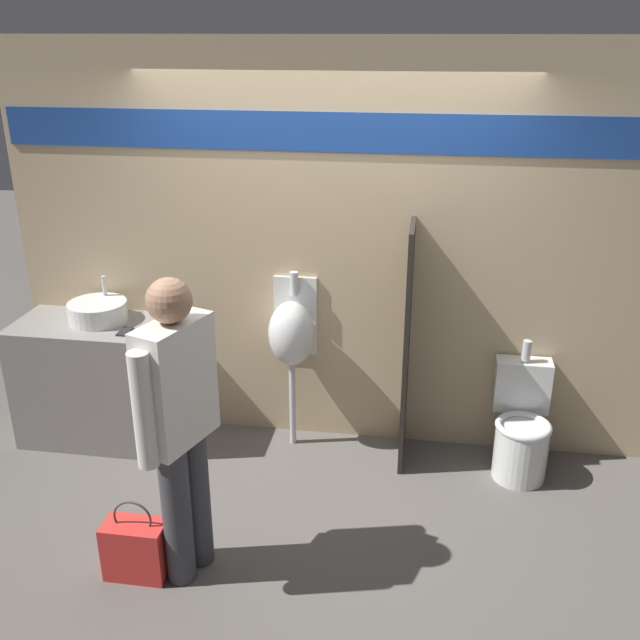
% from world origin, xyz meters
% --- Properties ---
extents(ground_plane, '(16.00, 16.00, 0.00)m').
position_xyz_m(ground_plane, '(0.00, 0.00, 0.00)').
color(ground_plane, '#5B5651').
extents(display_wall, '(4.36, 0.07, 2.70)m').
position_xyz_m(display_wall, '(0.00, 0.60, 1.36)').
color(display_wall, tan).
rests_on(display_wall, ground_plane).
extents(sink_counter, '(1.03, 0.56, 0.88)m').
position_xyz_m(sink_counter, '(-1.61, 0.29, 0.44)').
color(sink_counter, gray).
rests_on(sink_counter, ground_plane).
extents(sink_basin, '(0.40, 0.40, 0.27)m').
position_xyz_m(sink_basin, '(-1.56, 0.35, 0.94)').
color(sink_basin, silver).
rests_on(sink_basin, sink_counter).
extents(cell_phone, '(0.07, 0.14, 0.01)m').
position_xyz_m(cell_phone, '(-1.30, 0.18, 0.88)').
color(cell_phone, '#232328').
rests_on(cell_phone, sink_counter).
extents(divider_near_counter, '(0.03, 0.45, 1.63)m').
position_xyz_m(divider_near_counter, '(0.54, 0.35, 0.82)').
color(divider_near_counter, '#28231E').
rests_on(divider_near_counter, ground_plane).
extents(urinal_near_counter, '(0.31, 0.32, 1.24)m').
position_xyz_m(urinal_near_counter, '(-0.23, 0.42, 0.84)').
color(urinal_near_counter, silver).
rests_on(urinal_near_counter, ground_plane).
extents(toilet, '(0.36, 0.52, 0.87)m').
position_xyz_m(toilet, '(1.31, 0.30, 0.31)').
color(toilet, silver).
rests_on(toilet, ground_plane).
extents(person_in_vest, '(0.31, 0.56, 1.67)m').
position_xyz_m(person_in_vest, '(-0.54, -0.94, 0.92)').
color(person_in_vest, '#3D3D42').
rests_on(person_in_vest, ground_plane).
extents(shopping_bag, '(0.33, 0.18, 0.47)m').
position_xyz_m(shopping_bag, '(-0.81, -1.02, 0.17)').
color(shopping_bag, red).
rests_on(shopping_bag, ground_plane).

